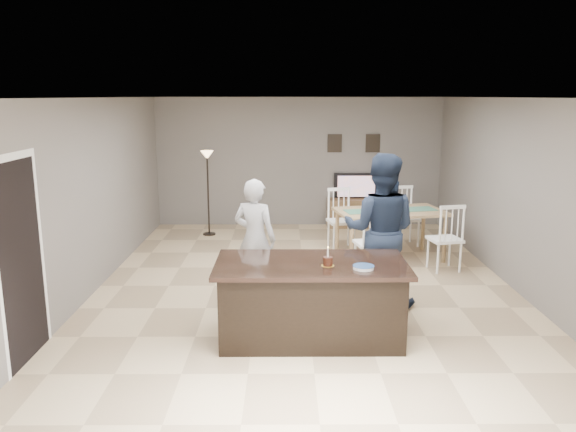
{
  "coord_description": "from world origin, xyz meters",
  "views": [
    {
      "loc": [
        -0.29,
        -7.83,
        2.73
      ],
      "look_at": [
        -0.25,
        -0.3,
        1.11
      ],
      "focal_mm": 35.0,
      "sensor_mm": 36.0,
      "label": 1
    }
  ],
  "objects_px": {
    "plate_stack": "(363,267)",
    "floor_lamp": "(207,170)",
    "birthday_cake": "(328,261)",
    "dining_table": "(390,219)",
    "woman": "(255,239)",
    "tv_console": "(356,213)",
    "television": "(356,186)",
    "kitchen_island": "(311,300)",
    "man": "(380,230)"
  },
  "relations": [
    {
      "from": "tv_console",
      "to": "television",
      "type": "bearing_deg",
      "value": 90.0
    },
    {
      "from": "birthday_cake",
      "to": "tv_console",
      "type": "bearing_deg",
      "value": 79.81
    },
    {
      "from": "plate_stack",
      "to": "television",
      "type": "bearing_deg",
      "value": 83.72
    },
    {
      "from": "birthday_cake",
      "to": "plate_stack",
      "type": "xyz_separation_m",
      "value": [
        0.38,
        -0.11,
        -0.03
      ]
    },
    {
      "from": "woman",
      "to": "floor_lamp",
      "type": "relative_size",
      "value": 0.98
    },
    {
      "from": "dining_table",
      "to": "kitchen_island",
      "type": "bearing_deg",
      "value": -126.05
    },
    {
      "from": "woman",
      "to": "man",
      "type": "height_order",
      "value": "man"
    },
    {
      "from": "television",
      "to": "man",
      "type": "distance_m",
      "value": 4.58
    },
    {
      "from": "dining_table",
      "to": "woman",
      "type": "bearing_deg",
      "value": -150.96
    },
    {
      "from": "plate_stack",
      "to": "woman",
      "type": "bearing_deg",
      "value": 128.22
    },
    {
      "from": "dining_table",
      "to": "floor_lamp",
      "type": "xyz_separation_m",
      "value": [
        -3.29,
        1.7,
        0.61
      ]
    },
    {
      "from": "tv_console",
      "to": "floor_lamp",
      "type": "height_order",
      "value": "floor_lamp"
    },
    {
      "from": "man",
      "to": "plate_stack",
      "type": "bearing_deg",
      "value": 89.35
    },
    {
      "from": "kitchen_island",
      "to": "floor_lamp",
      "type": "relative_size",
      "value": 1.28
    },
    {
      "from": "plate_stack",
      "to": "man",
      "type": "bearing_deg",
      "value": 73.22
    },
    {
      "from": "floor_lamp",
      "to": "plate_stack",
      "type": "bearing_deg",
      "value": -65.29
    },
    {
      "from": "television",
      "to": "woman",
      "type": "bearing_deg",
      "value": 66.08
    },
    {
      "from": "tv_console",
      "to": "man",
      "type": "xyz_separation_m",
      "value": [
        -0.25,
        -4.5,
        0.71
      ]
    },
    {
      "from": "plate_stack",
      "to": "dining_table",
      "type": "bearing_deg",
      "value": 74.9
    },
    {
      "from": "man",
      "to": "plate_stack",
      "type": "height_order",
      "value": "man"
    },
    {
      "from": "floor_lamp",
      "to": "woman",
      "type": "bearing_deg",
      "value": -72.62
    },
    {
      "from": "television",
      "to": "floor_lamp",
      "type": "relative_size",
      "value": 0.54
    },
    {
      "from": "television",
      "to": "plate_stack",
      "type": "xyz_separation_m",
      "value": [
        -0.65,
        -5.88,
        0.06
      ]
    },
    {
      "from": "birthday_cake",
      "to": "plate_stack",
      "type": "distance_m",
      "value": 0.4
    },
    {
      "from": "woman",
      "to": "birthday_cake",
      "type": "relative_size",
      "value": 7.41
    },
    {
      "from": "birthday_cake",
      "to": "dining_table",
      "type": "xyz_separation_m",
      "value": [
        1.31,
        3.33,
        -0.26
      ]
    },
    {
      "from": "tv_console",
      "to": "man",
      "type": "distance_m",
      "value": 4.56
    },
    {
      "from": "tv_console",
      "to": "plate_stack",
      "type": "bearing_deg",
      "value": -96.36
    },
    {
      "from": "tv_console",
      "to": "television",
      "type": "height_order",
      "value": "television"
    },
    {
      "from": "woman",
      "to": "dining_table",
      "type": "height_order",
      "value": "woman"
    },
    {
      "from": "tv_console",
      "to": "dining_table",
      "type": "height_order",
      "value": "dining_table"
    },
    {
      "from": "woman",
      "to": "floor_lamp",
      "type": "distance_m",
      "value": 3.74
    },
    {
      "from": "birthday_cake",
      "to": "dining_table",
      "type": "bearing_deg",
      "value": 68.59
    },
    {
      "from": "kitchen_island",
      "to": "floor_lamp",
      "type": "height_order",
      "value": "floor_lamp"
    },
    {
      "from": "tv_console",
      "to": "floor_lamp",
      "type": "bearing_deg",
      "value": -167.34
    },
    {
      "from": "birthday_cake",
      "to": "plate_stack",
      "type": "height_order",
      "value": "birthday_cake"
    },
    {
      "from": "plate_stack",
      "to": "birthday_cake",
      "type": "bearing_deg",
      "value": 163.3
    },
    {
      "from": "woman",
      "to": "plate_stack",
      "type": "height_order",
      "value": "woman"
    },
    {
      "from": "birthday_cake",
      "to": "kitchen_island",
      "type": "bearing_deg",
      "value": 143.25
    },
    {
      "from": "plate_stack",
      "to": "floor_lamp",
      "type": "bearing_deg",
      "value": 114.71
    },
    {
      "from": "tv_console",
      "to": "woman",
      "type": "distance_m",
      "value": 4.66
    },
    {
      "from": "kitchen_island",
      "to": "man",
      "type": "height_order",
      "value": "man"
    },
    {
      "from": "dining_table",
      "to": "birthday_cake",
      "type": "bearing_deg",
      "value": -122.62
    },
    {
      "from": "tv_console",
      "to": "television",
      "type": "distance_m",
      "value": 0.57
    },
    {
      "from": "man",
      "to": "birthday_cake",
      "type": "distance_m",
      "value": 1.43
    },
    {
      "from": "man",
      "to": "dining_table",
      "type": "xyz_separation_m",
      "value": [
        0.53,
        2.12,
        -0.31
      ]
    },
    {
      "from": "birthday_cake",
      "to": "plate_stack",
      "type": "bearing_deg",
      "value": -16.7
    },
    {
      "from": "television",
      "to": "man",
      "type": "xyz_separation_m",
      "value": [
        -0.25,
        -4.57,
        0.14
      ]
    },
    {
      "from": "television",
      "to": "floor_lamp",
      "type": "xyz_separation_m",
      "value": [
        -3.01,
        -0.75,
        0.44
      ]
    },
    {
      "from": "kitchen_island",
      "to": "birthday_cake",
      "type": "distance_m",
      "value": 0.54
    }
  ]
}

